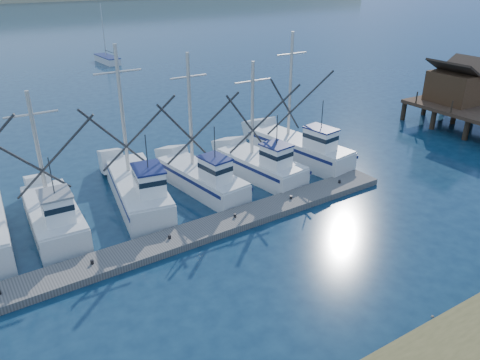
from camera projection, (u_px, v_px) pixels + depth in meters
The scene contains 4 objects.
ground at pixel (387, 260), 22.89m from camera, with size 500.00×500.00×0.00m, color #0C2238.
floating_dock at pixel (170, 242), 24.02m from camera, with size 28.98×1.93×0.39m, color #67625C.
trawler_fleet at pixel (119, 196), 27.05m from camera, with size 28.89×8.61×9.63m.
sailboat_near at pixel (107, 59), 67.51m from camera, with size 2.18×5.91×8.10m.
Camera 1 is at (-16.21, -12.40, 13.23)m, focal length 35.00 mm.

